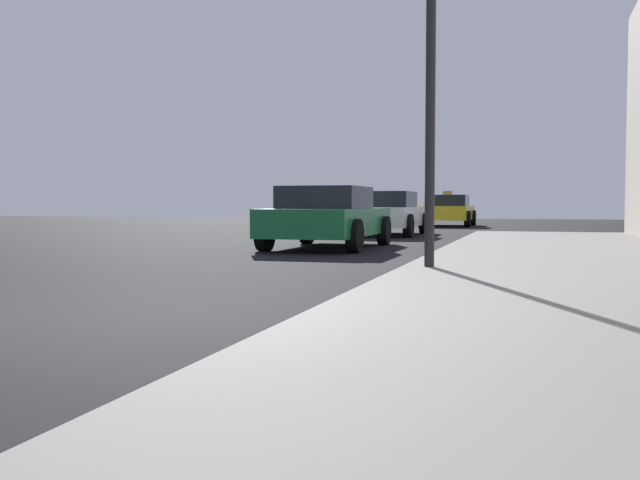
% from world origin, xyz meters
% --- Properties ---
extents(ground_plane, '(80.00, 80.00, 0.00)m').
position_xyz_m(ground_plane, '(0.00, 0.00, 0.00)').
color(ground_plane, black).
extents(sidewalk, '(4.00, 32.00, 0.15)m').
position_xyz_m(sidewalk, '(4.00, 0.00, 0.07)').
color(sidewalk, gray).
rests_on(sidewalk, ground_plane).
extents(street_lamp, '(0.36, 0.36, 4.00)m').
position_xyz_m(street_lamp, '(2.34, 4.06, 2.92)').
color(street_lamp, black).
rests_on(street_lamp, sidewalk).
extents(car_green, '(2.02, 4.24, 1.27)m').
position_xyz_m(car_green, '(-0.56, 9.65, 0.65)').
color(car_green, '#196638').
rests_on(car_green, ground_plane).
extents(car_white, '(1.92, 4.36, 1.27)m').
position_xyz_m(car_white, '(-0.57, 16.07, 0.65)').
color(car_white, white).
rests_on(car_white, ground_plane).
extents(car_yellow, '(2.03, 4.05, 1.43)m').
position_xyz_m(car_yellow, '(0.13, 25.16, 0.65)').
color(car_yellow, yellow).
rests_on(car_yellow, ground_plane).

